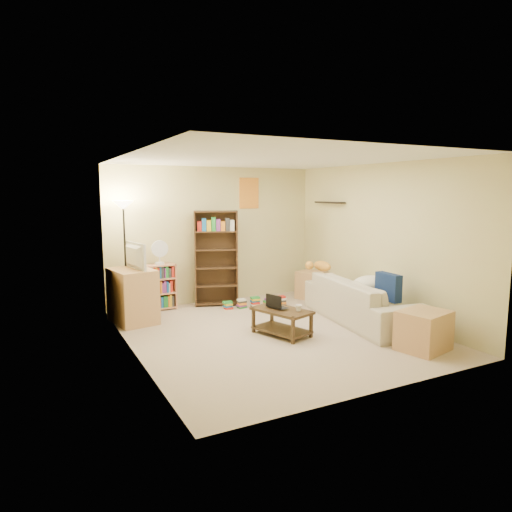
% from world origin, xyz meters
% --- Properties ---
extents(room, '(4.50, 4.54, 2.52)m').
position_xyz_m(room, '(0.00, 0.01, 1.62)').
color(room, beige).
rests_on(room, ground).
extents(sofa, '(2.59, 1.57, 0.68)m').
position_xyz_m(sofa, '(1.55, -0.13, 0.34)').
color(sofa, beige).
rests_on(sofa, ground).
extents(navy_pillow, '(0.15, 0.45, 0.40)m').
position_xyz_m(navy_pillow, '(1.59, -0.65, 0.65)').
color(navy_pillow, navy).
rests_on(navy_pillow, sofa).
extents(cream_blanket, '(0.63, 0.45, 0.27)m').
position_xyz_m(cream_blanket, '(1.72, -0.10, 0.58)').
color(cream_blanket, white).
rests_on(cream_blanket, sofa).
extents(tabby_cat, '(0.54, 0.25, 0.18)m').
position_xyz_m(tabby_cat, '(1.38, 0.80, 0.77)').
color(tabby_cat, orange).
rests_on(tabby_cat, sofa).
extents(coffee_table, '(0.72, 0.96, 0.38)m').
position_xyz_m(coffee_table, '(0.06, -0.15, 0.24)').
color(coffee_table, '#3D2C17').
rests_on(coffee_table, ground).
extents(laptop, '(0.49, 0.43, 0.03)m').
position_xyz_m(laptop, '(0.07, -0.05, 0.39)').
color(laptop, black).
rests_on(laptop, coffee_table).
extents(laptop_screen, '(0.10, 0.27, 0.19)m').
position_xyz_m(laptop_screen, '(-0.04, -0.09, 0.49)').
color(laptop_screen, white).
rests_on(laptop_screen, laptop).
extents(mug, '(0.18, 0.18, 0.09)m').
position_xyz_m(mug, '(0.22, -0.35, 0.42)').
color(mug, white).
rests_on(mug, coffee_table).
extents(tv_remote, '(0.13, 0.15, 0.02)m').
position_xyz_m(tv_remote, '(0.06, 0.15, 0.39)').
color(tv_remote, black).
rests_on(tv_remote, coffee_table).
extents(tv_stand, '(0.69, 0.88, 0.85)m').
position_xyz_m(tv_stand, '(-1.70, 1.48, 0.42)').
color(tv_stand, tan).
rests_on(tv_stand, ground).
extents(television, '(0.75, 0.33, 0.41)m').
position_xyz_m(television, '(-1.70, 1.48, 1.06)').
color(television, black).
rests_on(television, tv_stand).
extents(tall_bookshelf, '(0.81, 0.50, 1.71)m').
position_xyz_m(tall_bookshelf, '(-0.11, 1.90, 0.91)').
color(tall_bookshelf, '#412719').
rests_on(tall_bookshelf, ground).
extents(short_bookshelf, '(0.64, 0.29, 0.80)m').
position_xyz_m(short_bookshelf, '(-1.15, 2.05, 0.40)').
color(short_bookshelf, tan).
rests_on(short_bookshelf, ground).
extents(desk_fan, '(0.29, 0.16, 0.42)m').
position_xyz_m(desk_fan, '(-1.11, 2.01, 1.04)').
color(desk_fan, white).
rests_on(desk_fan, short_bookshelf).
extents(floor_lamp, '(0.32, 0.32, 1.91)m').
position_xyz_m(floor_lamp, '(-1.72, 1.84, 1.52)').
color(floor_lamp, black).
rests_on(floor_lamp, ground).
extents(side_table, '(0.60, 0.60, 0.53)m').
position_xyz_m(side_table, '(1.72, 1.56, 0.27)').
color(side_table, tan).
rests_on(side_table, ground).
extents(end_cabinet, '(0.72, 0.65, 0.52)m').
position_xyz_m(end_cabinet, '(1.38, -1.54, 0.26)').
color(end_cabinet, tan).
rests_on(end_cabinet, ground).
extents(book_stacks, '(1.10, 0.34, 0.19)m').
position_xyz_m(book_stacks, '(0.46, 1.43, 0.08)').
color(book_stacks, red).
rests_on(book_stacks, ground).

